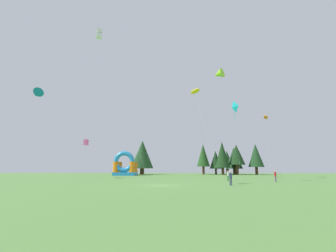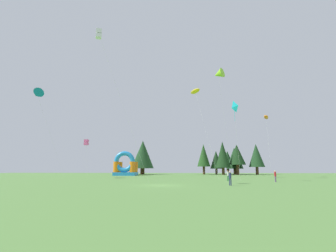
# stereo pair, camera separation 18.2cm
# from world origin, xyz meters

# --- Properties ---
(ground_plane) EXTENTS (120.00, 120.00, 0.00)m
(ground_plane) POSITION_xyz_m (0.00, 0.00, 0.00)
(ground_plane) COLOR #5B8C42
(kite_cyan_diamond) EXTENTS (1.39, 2.48, 11.50)m
(kite_cyan_diamond) POSITION_xyz_m (10.27, 8.38, 10.81)
(kite_cyan_diamond) COLOR #19B7CC
(kite_cyan_diamond) RESTS_ON ground_plane
(kite_orange_parafoil) EXTENTS (1.81, 4.48, 13.74)m
(kite_orange_parafoil) POSITION_xyz_m (21.56, 27.39, 13.18)
(kite_orange_parafoil) COLOR orange
(kite_orange_parafoil) RESTS_ON ground_plane
(kite_yellow_parafoil) EXTENTS (4.40, 7.83, 17.41)m
(kite_yellow_parafoil) POSITION_xyz_m (5.18, 19.20, 16.94)
(kite_yellow_parafoil) COLOR yellow
(kite_yellow_parafoil) RESTS_ON ground_plane
(kite_pink_box) EXTENTS (0.76, 1.84, 7.52)m
(kite_pink_box) POSITION_xyz_m (-16.76, 20.01, 6.95)
(kite_pink_box) COLOR #EA599E
(kite_pink_box) RESTS_ON ground_plane
(kite_white_box) EXTENTS (6.73, 3.02, 19.07)m
(kite_white_box) POSITION_xyz_m (-7.86, -0.12, 18.44)
(kite_white_box) COLOR white
(kite_white_box) RESTS_ON ground_plane
(kite_lime_delta) EXTENTS (3.83, 4.98, 20.80)m
(kite_lime_delta) POSITION_xyz_m (9.64, 17.36, 19.73)
(kite_lime_delta) COLOR #8CD826
(kite_lime_delta) RESTS_ON ground_plane
(kite_teal_delta) EXTENTS (5.51, 6.23, 16.75)m
(kite_teal_delta) POSITION_xyz_m (-24.80, 15.10, 15.61)
(kite_teal_delta) COLOR #0C7F7A
(kite_teal_delta) RESTS_ON ground_plane
(person_far_side) EXTENTS (0.38, 0.38, 1.55)m
(person_far_side) POSITION_xyz_m (15.19, 7.12, 0.92)
(person_far_side) COLOR #724C8C
(person_far_side) RESTS_ON ground_plane
(person_near_camera) EXTENTS (0.37, 0.37, 1.59)m
(person_near_camera) POSITION_xyz_m (9.13, 9.22, 0.94)
(person_near_camera) COLOR #33723F
(person_near_camera) RESTS_ON ground_plane
(person_left_edge) EXTENTS (0.33, 0.33, 1.57)m
(person_left_edge) POSITION_xyz_m (7.72, 0.23, 0.93)
(person_left_edge) COLOR navy
(person_left_edge) RESTS_ON ground_plane
(inflatable_blue_arch) EXTENTS (5.34, 4.79, 5.87)m
(inflatable_blue_arch) POSITION_xyz_m (-11.46, 31.98, 2.08)
(inflatable_blue_arch) COLOR #268CD8
(inflatable_blue_arch) RESTS_ON ground_plane
(tree_row_0) EXTENTS (6.42, 6.42, 9.58)m
(tree_row_0) POSITION_xyz_m (-8.75, 41.68, 5.61)
(tree_row_0) COLOR #4C331E
(tree_row_0) RESTS_ON ground_plane
(tree_row_1) EXTENTS (3.70, 3.70, 8.59)m
(tree_row_1) POSITION_xyz_m (8.67, 43.05, 5.36)
(tree_row_1) COLOR #4C331E
(tree_row_1) RESTS_ON ground_plane
(tree_row_2) EXTENTS (3.46, 3.46, 6.70)m
(tree_row_2) POSITION_xyz_m (12.31, 43.79, 4.12)
(tree_row_2) COLOR #4C331E
(tree_row_2) RESTS_ON ground_plane
(tree_row_3) EXTENTS (4.05, 4.05, 9.00)m
(tree_row_3) POSITION_xyz_m (13.62, 40.02, 5.40)
(tree_row_3) COLOR #4C331E
(tree_row_3) RESTS_ON ground_plane
(tree_row_4) EXTENTS (3.96, 3.96, 6.79)m
(tree_row_4) POSITION_xyz_m (15.95, 45.84, 4.28)
(tree_row_4) COLOR #4C331E
(tree_row_4) RESTS_ON ground_plane
(tree_row_5) EXTENTS (4.54, 4.54, 8.19)m
(tree_row_5) POSITION_xyz_m (17.56, 40.44, 5.37)
(tree_row_5) COLOR #4C331E
(tree_row_5) RESTS_ON ground_plane
(tree_row_6) EXTENTS (4.79, 4.79, 7.67)m
(tree_row_6) POSITION_xyz_m (17.64, 44.11, 4.60)
(tree_row_6) COLOR #4C331E
(tree_row_6) RESTS_ON ground_plane
(tree_row_7) EXTENTS (4.23, 4.23, 8.41)m
(tree_row_7) POSITION_xyz_m (22.97, 41.09, 5.20)
(tree_row_7) COLOR #4C331E
(tree_row_7) RESTS_ON ground_plane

